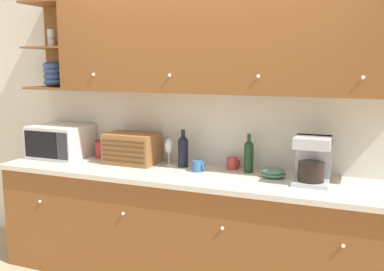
% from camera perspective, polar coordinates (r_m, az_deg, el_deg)
% --- Properties ---
extents(ground_plane, '(24.00, 24.00, 0.00)m').
position_cam_1_polar(ground_plane, '(3.99, 1.26, -16.61)').
color(ground_plane, tan).
extents(wall_back, '(5.58, 0.06, 2.60)m').
position_cam_1_polar(wall_back, '(3.64, 1.50, 2.27)').
color(wall_back, silver).
rests_on(wall_back, ground_plane).
extents(counter_unit, '(3.20, 0.68, 0.92)m').
position_cam_1_polar(counter_unit, '(3.53, -0.60, -12.11)').
color(counter_unit, brown).
rests_on(counter_unit, ground_plane).
extents(backsplash_panel, '(3.18, 0.01, 0.62)m').
position_cam_1_polar(backsplash_panel, '(3.62, 1.30, 1.03)').
color(backsplash_panel, silver).
rests_on(backsplash_panel, counter_unit).
extents(upper_cabinets, '(3.18, 0.37, 0.77)m').
position_cam_1_polar(upper_cabinets, '(3.37, 2.92, 12.14)').
color(upper_cabinets, brown).
rests_on(upper_cabinets, backsplash_panel).
extents(microwave, '(0.49, 0.41, 0.29)m').
position_cam_1_polar(microwave, '(4.09, -17.10, -0.72)').
color(microwave, silver).
rests_on(microwave, counter_unit).
extents(storage_canister, '(0.13, 0.13, 0.16)m').
position_cam_1_polar(storage_canister, '(3.98, -11.89, -1.77)').
color(storage_canister, '#B22D28').
rests_on(storage_canister, counter_unit).
extents(bread_box, '(0.43, 0.30, 0.26)m').
position_cam_1_polar(bread_box, '(3.70, -8.02, -1.71)').
color(bread_box, '#996033').
rests_on(bread_box, counter_unit).
extents(wine_glass, '(0.07, 0.07, 0.23)m').
position_cam_1_polar(wine_glass, '(3.61, -3.11, -1.50)').
color(wine_glass, silver).
rests_on(wine_glass, counter_unit).
extents(wine_bottle, '(0.08, 0.08, 0.31)m').
position_cam_1_polar(wine_bottle, '(3.53, -1.19, -1.94)').
color(wine_bottle, black).
rests_on(wine_bottle, counter_unit).
extents(mug, '(0.10, 0.09, 0.09)m').
position_cam_1_polar(mug, '(3.40, 0.81, -4.07)').
color(mug, '#38669E').
rests_on(mug, counter_unit).
extents(mug_blue_second, '(0.10, 0.09, 0.09)m').
position_cam_1_polar(mug_blue_second, '(3.49, 5.43, -3.71)').
color(mug_blue_second, '#B73D38').
rests_on(mug_blue_second, counter_unit).
extents(second_wine_bottle, '(0.08, 0.08, 0.31)m').
position_cam_1_polar(second_wine_bottle, '(3.39, 7.58, -2.59)').
color(second_wine_bottle, '#19381E').
rests_on(second_wine_bottle, counter_unit).
extents(bowl_stack_on_counter, '(0.18, 0.18, 0.07)m').
position_cam_1_polar(bowl_stack_on_counter, '(3.29, 10.79, -4.89)').
color(bowl_stack_on_counter, slate).
rests_on(bowl_stack_on_counter, counter_unit).
extents(coffee_maker, '(0.25, 0.25, 0.34)m').
position_cam_1_polar(coffee_maker, '(3.15, 15.75, -3.19)').
color(coffee_maker, '#B7B7BC').
rests_on(coffee_maker, counter_unit).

